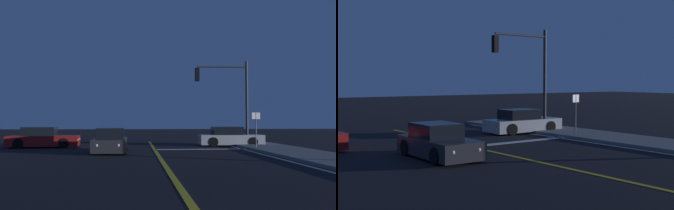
{
  "view_description": "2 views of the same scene",
  "coord_description": "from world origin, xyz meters",
  "views": [
    {
      "loc": [
        -1.14,
        -3.58,
        1.7
      ],
      "look_at": [
        0.87,
        19.47,
        2.74
      ],
      "focal_mm": 39.51,
      "sensor_mm": 36.0,
      "label": 1
    },
    {
      "loc": [
        -10.96,
        1.18,
        3.04
      ],
      "look_at": [
        1.61,
        18.33,
        1.87
      ],
      "focal_mm": 49.53,
      "sensor_mm": 36.0,
      "label": 2
    }
  ],
  "objects": [
    {
      "name": "street_sign_corner",
      "position": [
        6.17,
        18.41,
        1.56
      ],
      "size": [
        0.55,
        0.14,
        2.3
      ],
      "color": "slate",
      "rests_on": "ground"
    },
    {
      "name": "stop_bar",
      "position": [
        2.84,
        18.91,
        0.01
      ],
      "size": [
        5.67,
        0.5,
        0.01
      ],
      "primitive_type": "cube",
      "color": "silver",
      "rests_on": "ground"
    },
    {
      "name": "car_far_approaching_charcoal",
      "position": [
        -2.53,
        17.13,
        0.58
      ],
      "size": [
        1.83,
        4.17,
        1.34
      ],
      "rotation": [
        0.0,
        0.0,
        3.14
      ],
      "color": "#2D2D33",
      "rests_on": "ground"
    },
    {
      "name": "lane_line_center",
      "position": [
        0.0,
        10.21,
        0.01
      ],
      "size": [
        0.2,
        34.7,
        0.01
      ],
      "primitive_type": "cube",
      "color": "gold",
      "rests_on": "ground"
    },
    {
      "name": "car_lead_oncoming_silver",
      "position": [
        5.45,
        22.0,
        0.58
      ],
      "size": [
        4.5,
        1.94,
        1.34
      ],
      "rotation": [
        0.0,
        0.0,
        -1.59
      ],
      "color": "#B2B5BA",
      "rests_on": "ground"
    },
    {
      "name": "traffic_signal_near_right",
      "position": [
        5.19,
        21.21,
        3.89
      ],
      "size": [
        3.68,
        0.28,
        5.86
      ],
      "rotation": [
        0.0,
        0.0,
        3.14
      ],
      "color": "#38383D",
      "rests_on": "ground"
    }
  ]
}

